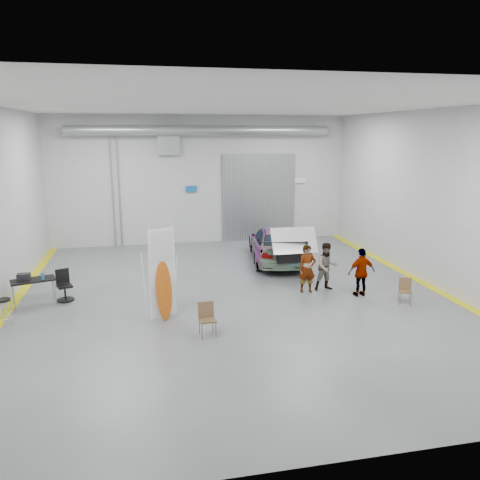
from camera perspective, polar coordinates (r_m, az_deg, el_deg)
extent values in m
plane|color=#575A5E|center=(15.28, -0.79, -6.96)|extent=(16.00, 16.00, 0.00)
cube|color=#B3B6B8|center=(17.26, 22.72, 4.63)|extent=(0.02, 16.00, 6.00)
cube|color=#B3B6B8|center=(22.38, -4.73, 7.28)|extent=(14.00, 0.02, 6.00)
cube|color=#B3B6B8|center=(7.03, 11.65, -5.63)|extent=(14.00, 0.02, 6.00)
cube|color=silver|center=(14.38, -0.87, 16.13)|extent=(14.00, 16.00, 0.02)
cube|color=#919499|center=(22.91, 2.33, 5.18)|extent=(3.60, 0.12, 4.20)
cube|color=gray|center=(22.06, -8.75, 11.78)|extent=(1.00, 0.50, 1.20)
cylinder|color=gray|center=(21.67, -4.65, 13.19)|extent=(11.90, 0.44, 0.44)
cube|color=#155AAB|center=(22.28, -5.97, 6.20)|extent=(0.50, 0.04, 0.30)
cube|color=white|center=(23.38, 7.15, 7.22)|extent=(0.70, 0.04, 0.25)
cylinder|color=gray|center=(22.21, -14.50, 5.57)|extent=(0.08, 0.08, 5.00)
cylinder|color=gray|center=(22.23, -15.27, 5.53)|extent=(0.08, 0.08, 5.00)
cube|color=#CEC10B|center=(15.59, -26.61, -7.95)|extent=(0.30, 16.00, 0.01)
cube|color=#CEC10B|center=(17.81, 21.48, -4.94)|extent=(0.30, 16.00, 0.01)
imported|color=silver|center=(19.35, 4.39, -0.47)|extent=(2.78, 5.22, 1.44)
imported|color=#9C6655|center=(15.66, 8.19, -3.49)|extent=(0.60, 0.41, 1.61)
imported|color=slate|center=(15.98, 10.54, -3.20)|extent=(0.80, 0.62, 1.63)
imported|color=#AB6739|center=(15.64, 14.59, -3.82)|extent=(0.95, 0.43, 1.60)
cube|color=white|center=(13.38, -9.69, -5.83)|extent=(0.75, 0.32, 1.69)
ellipsoid|color=orange|center=(13.32, -9.67, -6.12)|extent=(0.52, 0.38, 1.78)
cube|color=white|center=(13.01, -9.90, -0.57)|extent=(0.73, 0.31, 0.89)
cylinder|color=white|center=(13.23, -11.19, -3.97)|extent=(0.02, 0.02, 2.81)
cylinder|color=white|center=(13.25, -8.35, -3.84)|extent=(0.02, 0.02, 2.81)
cube|color=brown|center=(12.35, -3.99, -9.70)|extent=(0.45, 0.43, 0.04)
cube|color=brown|center=(12.44, -4.13, -8.38)|extent=(0.43, 0.12, 0.40)
cube|color=brown|center=(15.46, 19.51, -5.92)|extent=(0.48, 0.47, 0.04)
cube|color=brown|center=(15.53, 19.25, -5.01)|extent=(0.37, 0.22, 0.36)
cylinder|color=black|center=(14.39, -26.92, -6.55)|extent=(0.37, 0.37, 0.05)
torus|color=silver|center=(14.56, -26.72, -8.43)|extent=(0.40, 0.40, 0.02)
cylinder|color=gray|center=(15.76, -26.07, -6.23)|extent=(0.03, 0.03, 0.76)
cylinder|color=gray|center=(15.51, -21.89, -6.13)|extent=(0.03, 0.03, 0.76)
cylinder|color=gray|center=(16.25, -25.63, -5.63)|extent=(0.03, 0.03, 0.76)
cylinder|color=gray|center=(16.00, -21.57, -5.52)|extent=(0.03, 0.03, 0.76)
cube|color=black|center=(15.75, -23.93, -4.49)|extent=(1.40, 0.99, 0.04)
cylinder|color=#1A60A1|center=(15.55, -22.91, -4.09)|extent=(0.08, 0.08, 0.23)
cube|color=black|center=(15.83, -24.87, -4.06)|extent=(0.37, 0.23, 0.19)
cylinder|color=black|center=(15.92, -20.47, -6.82)|extent=(0.53, 0.53, 0.04)
cylinder|color=black|center=(15.85, -20.54, -6.06)|extent=(0.06, 0.06, 0.45)
cube|color=black|center=(15.78, -20.60, -5.28)|extent=(0.56, 0.56, 0.07)
cube|color=black|center=(15.90, -20.57, -4.09)|extent=(0.41, 0.20, 0.47)
cube|color=silver|center=(17.11, 6.49, 0.24)|extent=(1.68, 1.02, 0.04)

